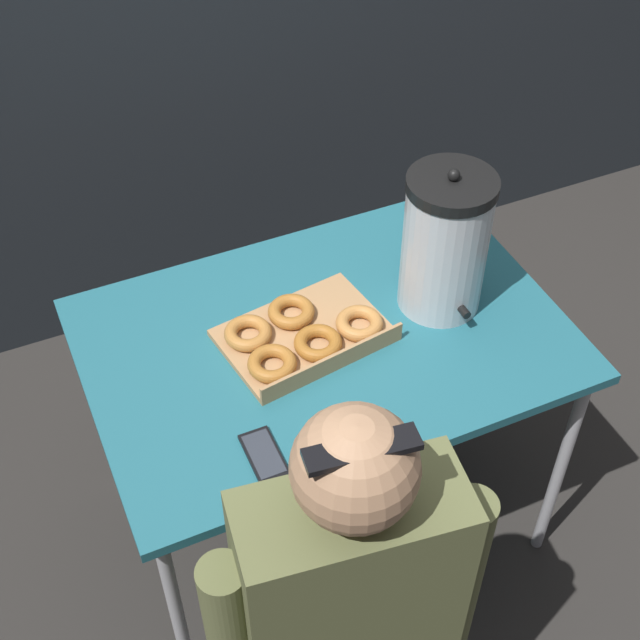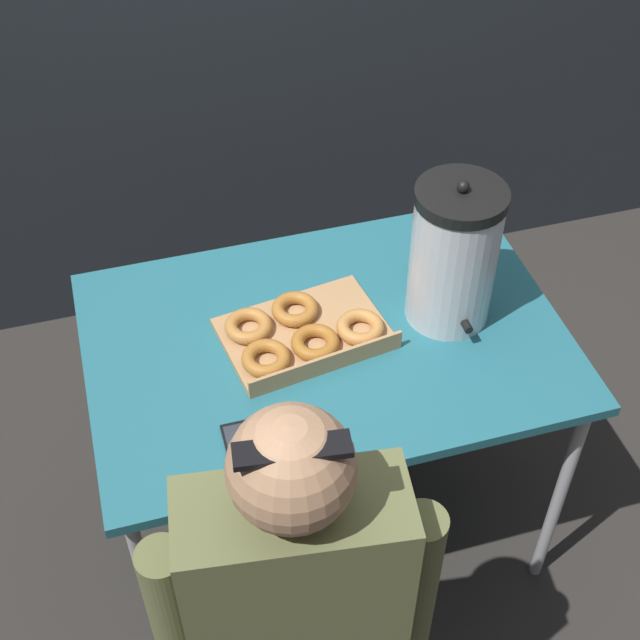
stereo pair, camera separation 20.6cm
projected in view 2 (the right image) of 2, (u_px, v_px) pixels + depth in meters
The scene contains 6 objects.
ground_plane at pixel (325, 514), 2.64m from camera, with size 12.00×12.00×0.00m, color #2D2B28.
folding_table at pixel (326, 353), 2.15m from camera, with size 1.13×0.78×0.75m.
donut_box at pixel (301, 334), 2.09m from camera, with size 0.41×0.31×0.05m.
coffee_urn at pixel (453, 254), 2.04m from camera, with size 0.21×0.24×0.39m.
cell_phone at pixel (242, 447), 1.87m from camera, with size 0.07×0.14×0.01m.
person_seated at pixel (298, 639), 1.72m from camera, with size 0.52×0.25×1.27m.
Camera 2 is at (-0.42, -1.41, 2.27)m, focal length 50.00 mm.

